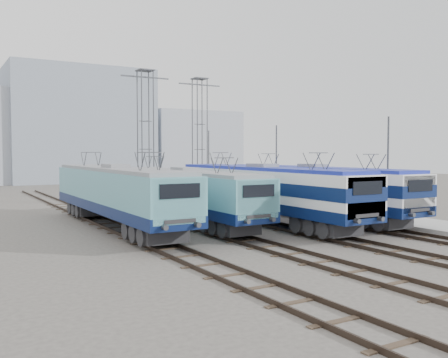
% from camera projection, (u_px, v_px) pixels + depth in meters
% --- Properties ---
extents(ground, '(160.00, 160.00, 0.00)m').
position_uv_depth(ground, '(301.00, 243.00, 25.95)').
color(ground, '#514C47').
extents(platform, '(4.00, 70.00, 0.30)m').
position_uv_depth(platform, '(340.00, 212.00, 37.97)').
color(platform, '#9E9E99').
rests_on(platform, ground).
extents(locomotive_far_left, '(2.94, 18.57, 3.50)m').
position_uv_depth(locomotive_far_left, '(117.00, 192.00, 30.62)').
color(locomotive_far_left, '#0B1945').
rests_on(locomotive_far_left, ground).
extents(locomotive_center_left, '(2.74, 17.32, 3.26)m').
position_uv_depth(locomotive_center_left, '(186.00, 191.00, 32.57)').
color(locomotive_center_left, '#0B1945').
rests_on(locomotive_center_left, ground).
extents(locomotive_center_right, '(2.92, 18.50, 3.48)m').
position_uv_depth(locomotive_center_right, '(264.00, 188.00, 32.73)').
color(locomotive_center_right, '#0B1945').
rests_on(locomotive_center_right, ground).
extents(locomotive_far_right, '(2.87, 18.13, 3.41)m').
position_uv_depth(locomotive_far_right, '(314.00, 186.00, 35.20)').
color(locomotive_far_right, '#0B1945').
rests_on(locomotive_far_right, ground).
extents(catenary_tower_west, '(4.50, 1.20, 12.00)m').
position_uv_depth(catenary_tower_west, '(146.00, 131.00, 44.59)').
color(catenary_tower_west, '#3F4247').
rests_on(catenary_tower_west, ground).
extents(catenary_tower_east, '(4.50, 1.20, 12.00)m').
position_uv_depth(catenary_tower_east, '(200.00, 133.00, 49.57)').
color(catenary_tower_east, '#3F4247').
rests_on(catenary_tower_east, ground).
extents(mast_front, '(0.12, 0.12, 7.00)m').
position_uv_depth(mast_front, '(388.00, 172.00, 31.81)').
color(mast_front, '#3F4247').
rests_on(mast_front, ground).
extents(mast_mid, '(0.12, 0.12, 7.00)m').
position_uv_depth(mast_mid, '(276.00, 167.00, 42.17)').
color(mast_mid, '#3F4247').
rests_on(mast_mid, ground).
extents(mast_rear, '(0.12, 0.12, 7.00)m').
position_uv_depth(mast_rear, '(209.00, 164.00, 52.52)').
color(mast_rear, '#3F4247').
rests_on(mast_rear, ground).
extents(building_center, '(22.00, 14.00, 18.00)m').
position_uv_depth(building_center, '(78.00, 126.00, 80.99)').
color(building_center, '#84909F').
rests_on(building_center, ground).
extents(building_east, '(16.00, 12.00, 12.00)m').
position_uv_depth(building_east, '(189.00, 145.00, 91.20)').
color(building_east, '#9CA3AF').
rests_on(building_east, ground).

